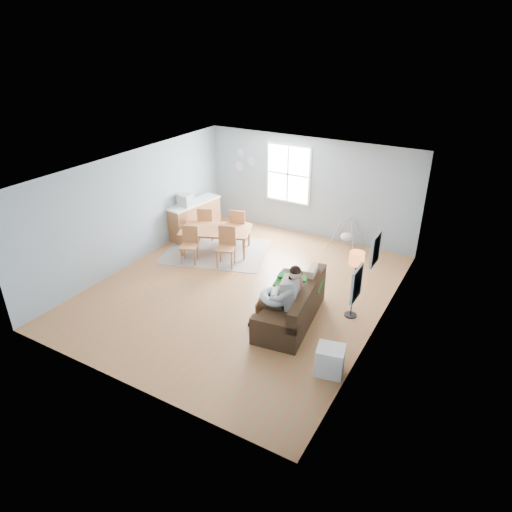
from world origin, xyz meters
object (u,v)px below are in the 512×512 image
Objects in this scene: storage_cube at (329,360)px; chair_ne at (239,224)px; sofa at (293,308)px; father at (282,295)px; chair_sw at (190,242)px; chair_nw at (206,222)px; dining_table at (216,241)px; baby_swing at (347,236)px; toddler at (293,284)px; monitor at (185,200)px; floor_lamp at (356,264)px; counter at (195,218)px; chair_se at (226,244)px.

chair_ne is at bearing 137.84° from storage_cube.
sofa is 0.54m from father.
chair_sw is 0.96× the size of chair_nw.
father is at bearing -46.38° from chair_ne.
sofa is at bearing -17.95° from chair_sw.
dining_table is 2.04× the size of baby_swing.
monitor is at bearing 154.46° from toddler.
floor_lamp reaches higher than baby_swing.
storage_cube is 1.57× the size of monitor.
monitor is (-0.54, -0.13, 0.56)m from chair_nw.
floor_lamp is at bearing -18.64° from counter.
chair_ne is (-0.39, 1.20, -0.01)m from chair_se.
father is at bearing -134.51° from floor_lamp.
chair_ne is (-2.74, 2.88, -0.18)m from father.
chair_ne is at bearing 154.13° from floor_lamp.
floor_lamp is (1.03, 1.05, 0.45)m from father.
floor_lamp is at bearing -25.87° from chair_ne.
dining_table is at bearing -107.85° from chair_ne.
dining_table is 1.45m from monitor.
chair_sw is 1.57m from chair_ne.
toddler is 3.47m from baby_swing.
chair_nw reaches higher than dining_table.
floor_lamp is (1.04, 0.56, 0.47)m from toddler.
baby_swing is (2.24, 2.26, -0.19)m from chair_se.
toddler is at bearing 135.90° from storage_cube.
sofa is 2.81m from chair_se.
floor_lamp is 2.69× the size of storage_cube.
toddler is 0.90× the size of chair_ne.
sofa is at bearing 138.01° from storage_cube.
dining_table is 1.80× the size of chair_se.
dining_table is 1.02× the size of counter.
toddler is at bearing -15.55° from chair_sw.
chair_ne is (0.49, 1.49, 0.04)m from chair_sw.
dining_table is (-3.07, 1.82, 0.01)m from sofa.
counter is at bearing 84.73° from monitor.
chair_se is 1.26m from chair_ne.
dining_table is at bearing 164.82° from floor_lamp.
father is at bearing 149.24° from storage_cube.
chair_se reaches higher than chair_ne.
chair_se is 1.56m from chair_nw.
chair_se is (-2.34, 1.19, -0.15)m from toddler.
father is at bearing -35.78° from chair_nw.
toddler is at bearing -151.90° from floor_lamp.
baby_swing is (-0.11, 3.94, -0.36)m from father.
chair_se reaches higher than counter.
monitor is (-4.13, 1.97, 0.39)m from toddler.
chair_se is at bearing -23.62° from monitor.
dining_table is at bearing 71.71° from chair_sw.
monitor is 4.36m from baby_swing.
counter is (-4.20, 2.47, 0.18)m from sofa.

